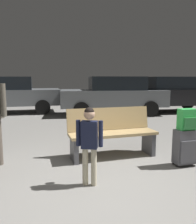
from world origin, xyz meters
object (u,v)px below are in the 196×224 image
suitcase (186,147)px  child (89,138)px  backpack_bright (187,120)px  bench (112,133)px  parked_car_near (113,94)px  parked_car_side (170,93)px  parked_car_far (9,94)px

suitcase → child: (-1.68, -0.32, 0.33)m
backpack_bright → bench: bearing=144.0°
child → parked_car_near: (2.23, 5.98, 0.15)m
backpack_bright → child: 1.71m
parked_car_near → parked_car_side: same height
suitcase → backpack_bright: (-0.00, -0.00, 0.45)m
parked_car_far → parked_car_side: (6.72, -1.30, 0.00)m
child → suitcase: bearing=10.8°
suitcase → backpack_bright: size_ratio=1.78×
bench → child: 1.27m
bench → parked_car_side: parked_car_side is taller
bench → backpack_bright: size_ratio=4.78×
backpack_bright → parked_car_side: 6.54m
bench → parked_car_near: bearing=72.1°
parked_car_near → child: bearing=-110.4°
parked_car_far → parked_car_near: bearing=-18.4°
bench → parked_car_side: bearing=50.0°
child → parked_car_far: (-1.90, 7.35, 0.15)m
suitcase → parked_car_side: (3.14, 5.73, 0.48)m
backpack_bright → parked_car_far: 7.89m
backpack_bright → parked_car_side: size_ratio=0.08×
bench → suitcase: 1.29m
suitcase → parked_car_far: size_ratio=0.15×
parked_car_side → child: bearing=-128.5°
child → bench: bearing=59.0°
parked_car_far → parked_car_side: same height
bench → parked_car_near: size_ratio=0.38×
suitcase → parked_car_far: bearing=117.0°
backpack_bright → parked_car_near: (0.55, 5.66, 0.03)m
backpack_bright → child: (-1.68, -0.32, -0.12)m
child → parked_car_far: parked_car_far is taller
bench → suitcase: (1.04, -0.75, -0.12)m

